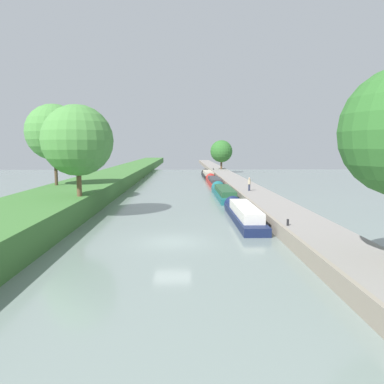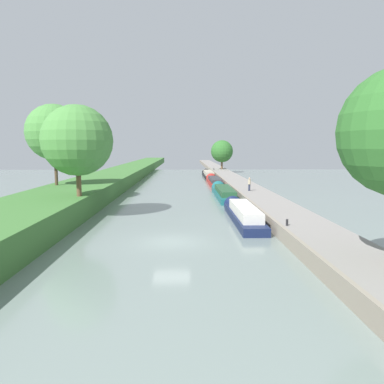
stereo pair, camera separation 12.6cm
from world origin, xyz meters
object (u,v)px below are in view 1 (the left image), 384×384
object	(u,v)px
narrowboat_red	(214,181)
mooring_bollard_near	(288,222)
mooring_bollard_far	(213,169)
narrowboat_navy	(243,213)
narrowboat_black	(208,174)
person_walking	(249,184)
narrowboat_teal	(223,192)

from	to	relation	value
narrowboat_red	mooring_bollard_near	distance (m)	38.75
mooring_bollard_near	mooring_bollard_far	world-z (taller)	same
narrowboat_navy	narrowboat_black	xyz separation A→B (m)	(0.11, 47.87, -0.07)
narrowboat_red	mooring_bollard_near	bearing A→B (deg)	-87.30
person_walking	narrowboat_teal	bearing A→B (deg)	141.36
narrowboat_red	narrowboat_black	size ratio (longest dim) A/B	0.99
narrowboat_navy	person_walking	xyz separation A→B (m)	(2.92, 13.04, 1.27)
narrowboat_teal	mooring_bollard_far	distance (m)	39.45
narrowboat_teal	mooring_bollard_near	distance (m)	22.49
narrowboat_navy	narrowboat_black	size ratio (longest dim) A/B	0.85
narrowboat_red	person_walking	world-z (taller)	person_walking
person_walking	mooring_bollard_far	xyz separation A→B (m)	(-0.98, 41.74, -0.65)
narrowboat_teal	mooring_bollard_far	world-z (taller)	mooring_bollard_far
narrowboat_teal	narrowboat_navy	bearing A→B (deg)	-89.94
narrowboat_red	narrowboat_black	distance (m)	16.17
narrowboat_red	person_walking	bearing A→B (deg)	-81.46
narrowboat_teal	narrowboat_red	distance (m)	16.31
narrowboat_navy	mooring_bollard_far	distance (m)	54.82
narrowboat_navy	narrowboat_teal	world-z (taller)	narrowboat_navy
narrowboat_red	mooring_bollard_near	world-z (taller)	mooring_bollard_near
narrowboat_teal	narrowboat_black	distance (m)	32.48
narrowboat_teal	narrowboat_black	size ratio (longest dim) A/B	0.97
narrowboat_teal	mooring_bollard_near	world-z (taller)	mooring_bollard_near
mooring_bollard_far	narrowboat_red	bearing A→B (deg)	-94.51
narrowboat_red	mooring_bollard_far	xyz separation A→B (m)	(1.82, 23.09, 0.72)
mooring_bollard_far	narrowboat_black	bearing A→B (deg)	-104.83
person_walking	mooring_bollard_far	size ratio (longest dim) A/B	3.69
narrowboat_navy	narrowboat_red	size ratio (longest dim) A/B	0.86
narrowboat_teal	narrowboat_red	xyz separation A→B (m)	(0.13, 16.31, -0.04)
narrowboat_navy	person_walking	distance (m)	13.42
narrowboat_navy	narrowboat_red	bearing A→B (deg)	89.79
mooring_bollard_near	narrowboat_black	bearing A→B (deg)	91.91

